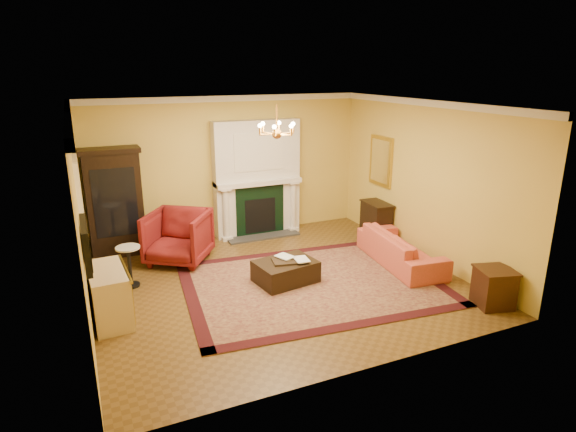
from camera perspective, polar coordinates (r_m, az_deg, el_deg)
floor at (r=8.39m, az=-1.22°, el=-7.90°), size 6.00×5.50×0.02m
ceiling at (r=7.62m, az=-1.36°, el=13.15°), size 6.00×5.50×0.02m
wall_back at (r=10.41m, az=-7.18°, el=5.71°), size 6.00×0.02×3.00m
wall_front at (r=5.55m, az=9.80°, el=-4.71°), size 6.00×0.02×3.00m
wall_left at (r=7.31m, az=-23.61°, el=-0.55°), size 0.02×5.50×3.00m
wall_right at (r=9.41m, az=15.93°, el=3.96°), size 0.02×5.50×3.00m
fireplace at (r=10.48m, az=-3.67°, el=4.19°), size 1.90×0.70×2.50m
crown_molding at (r=8.51m, az=-3.90°, el=13.06°), size 6.00×5.50×0.12m
doorway at (r=9.07m, az=-23.15°, el=-0.24°), size 0.08×1.05×2.10m
tv_panel at (r=6.78m, az=-22.82°, el=-3.11°), size 0.09×0.95×0.58m
gilt_mirror at (r=10.44m, az=10.94°, el=6.41°), size 0.06×0.76×1.05m
chandelier at (r=7.66m, az=-1.34°, el=10.14°), size 0.63×0.55×0.53m
oriental_rug at (r=8.33m, az=2.86°, el=-7.98°), size 4.55×3.59×0.02m
china_cabinet at (r=9.86m, az=-19.84°, el=1.24°), size 1.02×0.48×2.02m
wingback_armchair at (r=9.27m, az=-12.91°, el=-2.16°), size 1.43×1.42×1.09m
pedestal_table at (r=8.49m, az=-18.29°, el=-5.37°), size 0.40×0.40×0.71m
commode at (r=7.51m, az=-20.43°, el=-8.78°), size 0.55×1.08×0.79m
coral_sofa at (r=9.22m, az=13.27°, el=-3.18°), size 0.85×2.14×0.82m
end_table at (r=8.14m, az=23.21°, el=-7.89°), size 0.62×0.62×0.58m
console_table at (r=10.47m, az=10.39°, el=-0.65°), size 0.44×0.72×0.78m
leather_ottoman at (r=8.30m, az=-0.29°, el=-6.57°), size 1.09×0.87×0.37m
ottoman_tray at (r=8.21m, az=-0.24°, el=-5.35°), size 0.51×0.43×0.03m
book_a at (r=8.18m, az=-0.96°, el=-4.16°), size 0.22×0.11×0.31m
book_b at (r=8.11m, az=0.86°, el=-4.33°), size 0.23×0.05×0.31m
topiary_left at (r=10.17m, az=-7.22°, el=5.39°), size 0.18×0.18×0.48m
topiary_right at (r=10.58m, az=-0.96°, el=5.76°), size 0.15×0.15×0.40m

